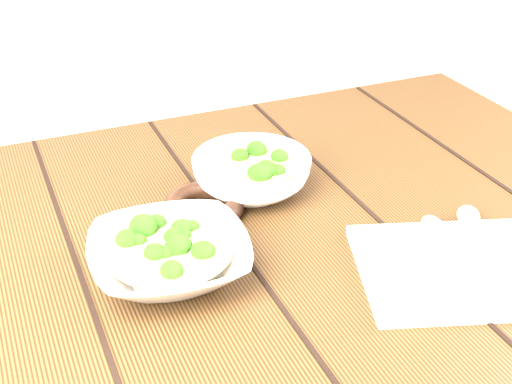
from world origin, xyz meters
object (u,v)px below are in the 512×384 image
object	(u,v)px
soup_bowl_front	(170,257)
napkin	(456,268)
trivet	(204,206)
soup_bowl_back	(252,173)
table	(246,304)

from	to	relation	value
soup_bowl_front	napkin	distance (m)	0.35
soup_bowl_front	trivet	size ratio (longest dim) A/B	1.93
soup_bowl_back	trivet	size ratio (longest dim) A/B	1.89
napkin	table	bearing A→B (deg)	156.86
soup_bowl_back	trivet	bearing A→B (deg)	-157.59
soup_bowl_front	trivet	distance (m)	0.14
soup_bowl_front	table	bearing A→B (deg)	22.30
soup_bowl_back	trivet	distance (m)	0.09
trivet	soup_bowl_front	bearing A→B (deg)	-126.01
table	napkin	xyz separation A→B (m)	(0.20, -0.18, 0.13)
soup_bowl_back	napkin	world-z (taller)	soup_bowl_back
table	soup_bowl_front	bearing A→B (deg)	-157.70
table	napkin	world-z (taller)	napkin
soup_bowl_front	napkin	world-z (taller)	soup_bowl_front
soup_bowl_front	trivet	bearing A→B (deg)	53.99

